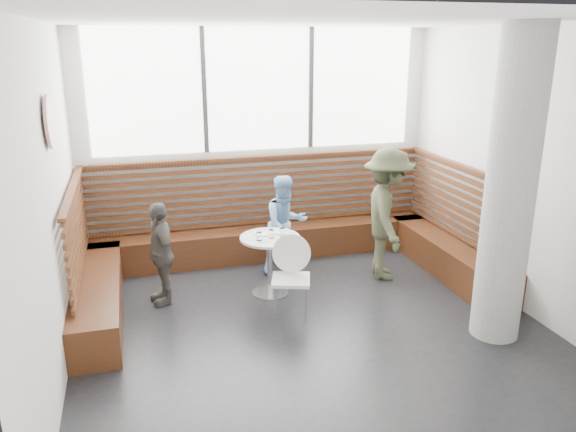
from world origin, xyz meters
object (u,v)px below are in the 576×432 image
object	(u,v)px
child_back	(286,224)
adult_man	(387,214)
cafe_table	(270,253)
child_left	(161,253)
cafe_chair	(289,270)
concrete_column	(510,189)

from	to	relation	value
child_back	adult_man	bearing A→B (deg)	-37.88
cafe_table	child_left	size ratio (longest dim) A/B	0.61
cafe_table	cafe_chair	bearing A→B (deg)	-82.41
cafe_table	adult_man	size ratio (longest dim) A/B	0.43
cafe_table	cafe_chair	world-z (taller)	cafe_chair
child_back	child_left	size ratio (longest dim) A/B	1.07
adult_man	cafe_table	bearing A→B (deg)	110.45
concrete_column	child_left	world-z (taller)	concrete_column
adult_man	child_left	distance (m)	2.90
adult_man	child_back	xyz separation A→B (m)	(-1.22, 0.54, -0.20)
cafe_chair	child_left	size ratio (longest dim) A/B	0.74
cafe_table	cafe_chair	xyz separation A→B (m)	(0.08, -0.58, 0.00)
cafe_table	child_back	bearing A→B (deg)	59.76
cafe_table	cafe_chair	size ratio (longest dim) A/B	0.82
concrete_column	cafe_table	world-z (taller)	concrete_column
concrete_column	cafe_chair	size ratio (longest dim) A/B	3.47
cafe_chair	child_back	bearing A→B (deg)	94.40
concrete_column	cafe_table	distance (m)	2.84
adult_man	child_back	bearing A→B (deg)	82.66
child_back	concrete_column	bearing A→B (deg)	-67.33
cafe_chair	concrete_column	bearing A→B (deg)	-9.33
child_left	child_back	bearing A→B (deg)	96.18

